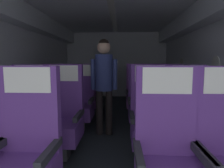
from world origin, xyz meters
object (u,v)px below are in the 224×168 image
object	(u,v)px
seat_a_right_window	(168,159)
seat_b_left_window	(28,118)
flight_attendant	(104,77)
seat_c_left_window	(54,103)
seat_c_right_aisle	(169,104)
seat_b_left_aisle	(63,119)
seat_b_right_window	(150,120)
seat_d_left_aisle	(89,94)
seat_c_left_aisle	(80,103)
seat_b_right_aisle	(188,121)
seat_d_right_window	(137,94)
seat_c_right_window	(142,104)
seat_d_right_aisle	(158,95)
seat_d_left_window	(68,94)
seat_a_left_aisle	(25,155)

from	to	relation	value
seat_a_right_window	seat_b_left_window	bearing A→B (deg)	148.90
flight_attendant	seat_b_left_window	bearing A→B (deg)	48.83
seat_c_left_window	seat_c_right_aisle	size ratio (longest dim) A/B	1.00
seat_b_left_aisle	seat_b_left_window	bearing A→B (deg)	-178.44
seat_b_right_window	seat_d_left_aisle	distance (m)	2.16
seat_b_right_window	seat_c_left_aisle	xyz separation A→B (m)	(-1.08, 0.94, 0.00)
seat_a_right_window	seat_c_left_aisle	size ratio (longest dim) A/B	1.00
seat_b_left_aisle	seat_b_right_aisle	world-z (taller)	same
seat_b_left_aisle	seat_c_left_window	distance (m)	1.04
seat_d_right_window	seat_c_right_window	bearing A→B (deg)	-89.30
seat_c_left_window	seat_d_right_window	xyz separation A→B (m)	(1.54, 0.93, 0.00)
seat_b_left_aisle	seat_d_right_aisle	size ratio (longest dim) A/B	1.00
seat_d_right_aisle	seat_d_right_window	distance (m)	0.46
seat_c_right_aisle	seat_d_left_aisle	world-z (taller)	same
seat_a_right_window	seat_d_right_aisle	world-z (taller)	same
seat_c_left_aisle	seat_d_left_window	size ratio (longest dim) A/B	1.00
seat_b_left_aisle	flight_attendant	size ratio (longest dim) A/B	0.75
seat_a_right_window	seat_d_left_window	world-z (taller)	same
seat_a_left_aisle	flight_attendant	distance (m)	1.81
seat_a_left_aisle	seat_b_right_aisle	bearing A→B (deg)	30.89
seat_a_right_window	seat_d_right_aisle	xyz separation A→B (m)	(0.46, 2.78, 0.00)
seat_b_left_aisle	seat_b_right_window	xyz separation A→B (m)	(1.09, -0.02, 0.00)
seat_b_left_aisle	seat_d_left_window	world-z (taller)	same
seat_c_right_aisle	seat_d_left_aisle	size ratio (longest dim) A/B	1.00
seat_b_right_aisle	flight_attendant	distance (m)	1.42
seat_b_right_aisle	seat_c_right_window	distance (m)	1.05
seat_d_right_window	flight_attendant	world-z (taller)	flight_attendant
seat_b_left_aisle	seat_d_left_window	size ratio (longest dim) A/B	1.00
seat_b_right_window	seat_d_left_aisle	xyz separation A→B (m)	(-1.08, 1.86, 0.00)
flight_attendant	seat_b_right_aisle	bearing A→B (deg)	153.27
seat_c_left_aisle	seat_c_right_window	bearing A→B (deg)	0.51
seat_c_right_window	flight_attendant	distance (m)	0.82
seat_b_left_window	seat_b_left_aisle	size ratio (longest dim) A/B	1.00
seat_a_right_window	seat_b_left_aisle	xyz separation A→B (m)	(-1.08, 0.93, 0.00)
seat_a_left_aisle	seat_b_right_window	bearing A→B (deg)	40.27
flight_attendant	seat_d_left_aisle	bearing A→B (deg)	-59.34
seat_b_left_window	seat_b_left_aisle	bearing A→B (deg)	1.56
seat_c_left_window	seat_d_left_window	size ratio (longest dim) A/B	1.00
seat_b_right_aisle	seat_d_right_aisle	bearing A→B (deg)	90.18
seat_a_left_aisle	seat_d_right_window	distance (m)	2.99
seat_c_left_aisle	seat_d_left_window	distance (m)	1.03
seat_c_right_aisle	flight_attendant	xyz separation A→B (m)	(-1.10, -0.18, 0.47)
seat_a_right_window	seat_d_right_window	xyz separation A→B (m)	(0.00, 2.79, 0.00)
seat_c_left_window	flight_attendant	distance (m)	1.04
seat_a_right_window	seat_d_left_window	bearing A→B (deg)	119.10
seat_d_left_aisle	seat_b_left_window	bearing A→B (deg)	-103.60
seat_c_right_aisle	seat_c_right_window	size ratio (longest dim) A/B	1.00
seat_a_right_window	seat_b_left_window	distance (m)	1.78
seat_a_left_aisle	seat_b_right_window	world-z (taller)	same
seat_d_left_window	seat_d_right_window	xyz separation A→B (m)	(1.55, 0.02, 0.00)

